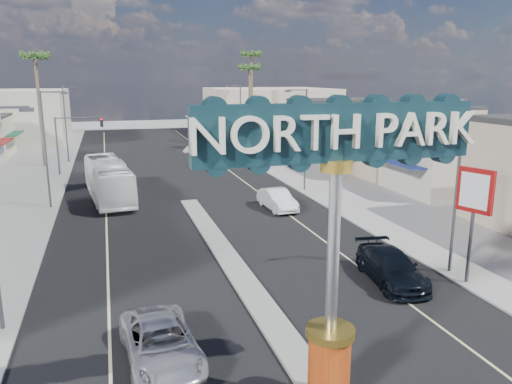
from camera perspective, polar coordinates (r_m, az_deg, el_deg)
ground at (r=42.15m, az=-7.92°, el=-0.81°), size 160.00×160.00×0.00m
road at (r=42.15m, az=-7.92°, el=-0.80°), size 20.00×120.00×0.01m
median_island at (r=27.12m, az=-2.57°, el=-8.43°), size 1.30×30.00×0.16m
sidewalk_left at (r=42.43m, az=-26.94°, el=-1.95°), size 8.00×120.00×0.12m
sidewalk_right at (r=46.29m, az=9.45°, el=0.46°), size 8.00×120.00×0.12m
storefront_row_right at (r=61.78m, az=12.64°, el=6.22°), size 12.00×42.00×6.00m
backdrop_far_right at (r=90.19m, az=1.49°, el=9.23°), size 20.00×20.00×8.00m
gateway_sign at (r=14.47m, az=8.98°, el=-3.48°), size 8.20×1.50×9.15m
traffic_signal_left at (r=54.87m, az=-19.98°, el=6.28°), size 5.09×0.45×6.00m
traffic_signal_right at (r=56.88m, az=-1.06°, el=7.26°), size 5.09×0.45×6.00m
streetlight_l_mid at (r=41.02m, az=-22.75°, el=5.12°), size 2.03×0.22×9.00m
streetlight_l_far at (r=62.83m, az=-20.82°, el=7.70°), size 2.03×0.22×9.00m
streetlight_r_near at (r=26.79m, az=21.78°, el=1.49°), size 2.03×0.22×9.00m
streetlight_r_mid at (r=44.01m, az=5.49°, el=6.55°), size 2.03×0.22×9.00m
streetlight_r_far at (r=64.83m, az=-1.92°, el=8.67°), size 2.03×0.22×9.00m
palm_left_far at (r=60.90m, az=-23.91°, el=13.37°), size 2.60×2.60×13.10m
palm_right_mid at (r=69.18m, az=-0.72°, el=13.54°), size 2.60×2.60×12.10m
palm_right_far at (r=75.54m, az=-0.51°, el=14.85°), size 2.60×2.60×14.10m
suv_left at (r=18.86m, az=-10.81°, el=-16.61°), size 2.87×5.50×1.48m
suv_right at (r=25.90m, az=15.18°, el=-8.28°), size 2.85×5.63×1.57m
car_parked_right at (r=38.42m, az=2.43°, el=-0.85°), size 1.95×4.86×1.57m
city_bus at (r=43.25m, az=-16.55°, el=1.36°), size 4.06×12.09×3.30m
bank_pylon_sign at (r=25.88m, az=23.72°, el=-0.54°), size 0.82×1.74×5.68m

